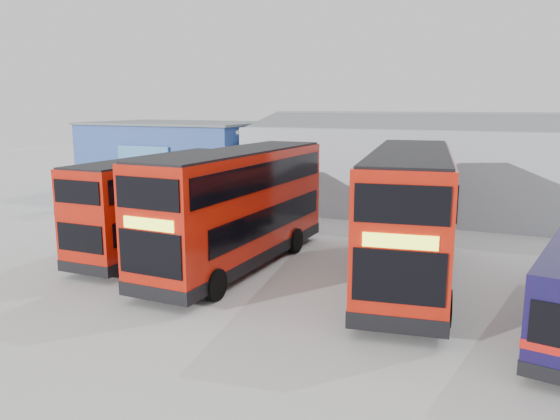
# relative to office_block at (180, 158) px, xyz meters

# --- Properties ---
(ground_plane) EXTENTS (120.00, 120.00, 0.00)m
(ground_plane) POSITION_rel_office_block_xyz_m (14.00, -17.99, -2.58)
(ground_plane) COLOR #ACACA7
(ground_plane) RESTS_ON ground
(office_block) EXTENTS (12.30, 8.32, 5.12)m
(office_block) POSITION_rel_office_block_xyz_m (0.00, 0.00, 0.00)
(office_block) COLOR navy
(office_block) RESTS_ON ground
(maintenance_shed) EXTENTS (30.50, 12.00, 5.89)m
(maintenance_shed) POSITION_rel_office_block_xyz_m (22.00, 2.01, 0.02)
(maintenance_shed) COLOR #9DA2AB
(maintenance_shed) RESTS_ON ground
(double_decker_left) EXTENTS (2.57, 9.81, 4.13)m
(double_decker_left) POSITION_rel_office_block_xyz_m (8.19, -13.49, -0.52)
(double_decker_left) COLOR #B4190A
(double_decker_left) RESTS_ON ground
(double_decker_centre) EXTENTS (2.99, 11.01, 4.63)m
(double_decker_centre) POSITION_rel_office_block_xyz_m (12.37, -14.18, -0.28)
(double_decker_centre) COLOR #B4190A
(double_decker_centre) RESTS_ON ground
(double_decker_right) EXTENTS (4.40, 11.57, 4.79)m
(double_decker_right) POSITION_rel_office_block_xyz_m (18.87, -13.46, -0.20)
(double_decker_right) COLOR #B4190A
(double_decker_right) RESTS_ON ground
(panel_van) EXTENTS (3.26, 5.76, 2.37)m
(panel_van) POSITION_rel_office_block_xyz_m (-1.06, -6.87, -1.25)
(panel_van) COLOR white
(panel_van) RESTS_ON ground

